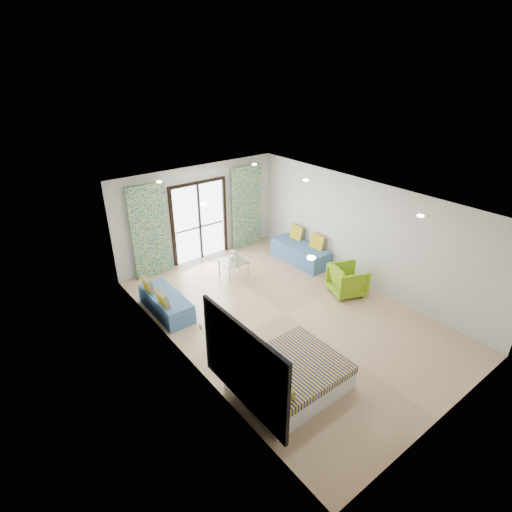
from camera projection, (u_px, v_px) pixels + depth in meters
floor at (286, 314)px, 9.12m from camera, size 5.00×7.50×0.01m
ceiling at (290, 201)px, 7.92m from camera, size 5.00×7.50×0.01m
wall_back at (199, 213)px, 11.18m from camera, size 5.00×0.01×2.70m
wall_front at (458, 354)px, 5.87m from camera, size 5.00×0.01×2.70m
wall_left at (184, 301)px, 7.15m from camera, size 0.01×7.50×2.70m
wall_right at (363, 234)px, 9.89m from camera, size 0.01×7.50×2.70m
balcony_door at (199, 217)px, 11.20m from camera, size 1.76×0.08×2.28m
balcony_rail at (200, 227)px, 11.35m from camera, size 1.52×0.03×0.04m
curtain_left at (150, 232)px, 10.25m from camera, size 1.00×0.10×2.50m
curtain_right at (247, 207)px, 11.95m from camera, size 1.00×0.10×2.50m
downlight_a at (311, 258)px, 5.75m from camera, size 0.12×0.12×0.02m
downlight_b at (421, 216)px, 7.29m from camera, size 0.12×0.12×0.02m
downlight_c at (204, 204)px, 7.88m from camera, size 0.12×0.12×0.02m
downlight_d at (306, 180)px, 9.41m from camera, size 0.12×0.12×0.02m
downlight_e at (159, 182)px, 9.30m from camera, size 0.12×0.12×0.02m
downlight_f at (254, 164)px, 10.83m from camera, size 0.12×0.12×0.02m
headboard at (243, 365)px, 6.08m from camera, size 0.06×2.10×1.50m
switch_plate at (200, 327)px, 6.96m from camera, size 0.02×0.10×0.10m
bed at (289, 376)px, 6.97m from camera, size 1.82×1.49×0.63m
daybed_left at (166, 303)px, 9.10m from camera, size 0.64×1.64×0.81m
daybed_right at (300, 252)px, 11.41m from camera, size 0.72×1.83×0.90m
coffee_table at (233, 262)px, 10.62m from camera, size 0.71×0.71×0.76m
vase at (233, 256)px, 10.63m from camera, size 0.20×0.20×0.16m
armchair at (348, 279)px, 9.77m from camera, size 0.97×1.00×0.81m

